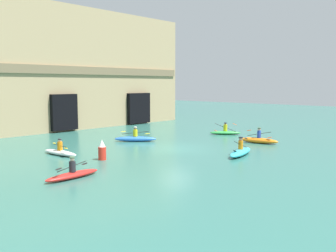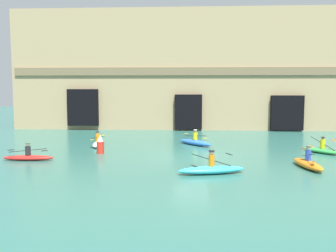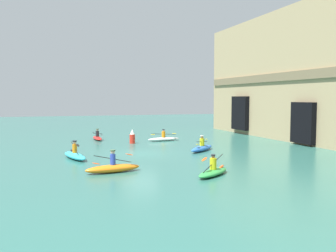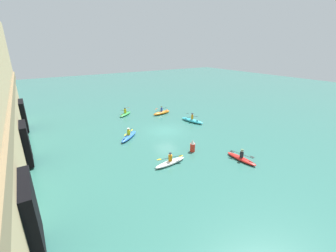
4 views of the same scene
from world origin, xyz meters
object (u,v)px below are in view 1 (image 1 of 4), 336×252
at_px(kayak_red, 73,174).
at_px(kayak_cyan, 240,152).
at_px(kayak_orange, 259,140).
at_px(kayak_white, 60,152).
at_px(kayak_green, 225,132).
at_px(kayak_blue, 135,138).
at_px(marker_buoy, 102,150).

distance_m(kayak_red, kayak_cyan, 11.28).
distance_m(kayak_red, kayak_orange, 16.31).
xyz_separation_m(kayak_white, kayak_cyan, (8.05, -8.75, 0.02)).
distance_m(kayak_green, kayak_blue, 9.02).
xyz_separation_m(kayak_red, kayak_green, (18.71, 3.52, 0.00)).
distance_m(kayak_orange, kayak_white, 15.18).
bearing_deg(marker_buoy, kayak_blue, 31.81).
bearing_deg(kayak_orange, kayak_blue, -151.78).
bearing_deg(marker_buoy, kayak_orange, -17.39).
bearing_deg(kayak_cyan, kayak_blue, 79.83).
distance_m(kayak_orange, marker_buoy, 13.03).
distance_m(kayak_orange, kayak_cyan, 5.60).
bearing_deg(kayak_white, kayak_orange, 56.09).
height_order(kayak_green, marker_buoy, marker_buoy).
height_order(kayak_green, kayak_white, kayak_green).
height_order(kayak_blue, marker_buoy, marker_buoy).
xyz_separation_m(kayak_red, marker_buoy, (3.82, 2.59, 0.37)).
height_order(kayak_red, kayak_blue, kayak_blue).
xyz_separation_m(kayak_cyan, kayak_blue, (-0.67, 9.49, 0.02)).
relative_size(kayak_green, kayak_white, 0.85).
bearing_deg(kayak_red, marker_buoy, 31.45).
height_order(kayak_red, kayak_green, kayak_green).
bearing_deg(kayak_green, kayak_red, -117.72).
relative_size(kayak_white, kayak_cyan, 0.88).
bearing_deg(kayak_white, kayak_green, 75.86).
distance_m(kayak_green, marker_buoy, 14.93).
height_order(kayak_white, kayak_blue, kayak_blue).
xyz_separation_m(kayak_green, marker_buoy, (-14.90, -0.94, 0.36)).
distance_m(kayak_orange, kayak_green, 5.42).
height_order(kayak_red, kayak_orange, kayak_orange).
xyz_separation_m(kayak_green, kayak_cyan, (-7.82, -6.45, 0.02)).
relative_size(kayak_green, kayak_blue, 0.91).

